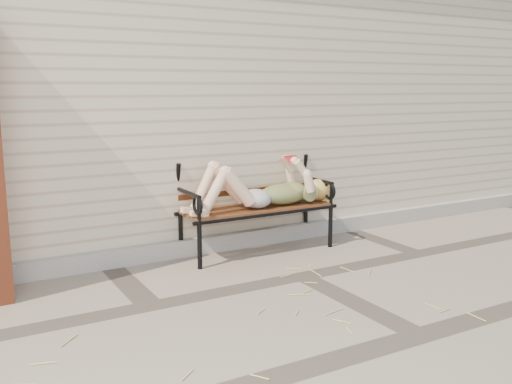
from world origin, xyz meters
TOP-DOWN VIEW (x-y plane):
  - ground at (0.00, 0.00)m, footprint 80.00×80.00m
  - house_wall at (0.00, 3.00)m, footprint 8.00×4.00m
  - foundation_strip at (0.00, 0.97)m, footprint 8.00×0.10m
  - garden_bench at (0.03, 0.87)m, footprint 1.50×0.60m
  - reading_woman at (0.05, 0.75)m, footprint 1.42×0.32m
  - straw_scatter at (-1.38, -0.85)m, footprint 2.68×1.46m

SIDE VIEW (x-z plane):
  - ground at x=0.00m, z-range 0.00..0.00m
  - straw_scatter at x=-1.38m, z-range 0.00..0.01m
  - foundation_strip at x=0.00m, z-range 0.00..0.15m
  - garden_bench at x=0.03m, z-range 0.06..1.03m
  - reading_woman at x=0.05m, z-range 0.35..0.80m
  - house_wall at x=0.00m, z-range 0.00..3.00m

